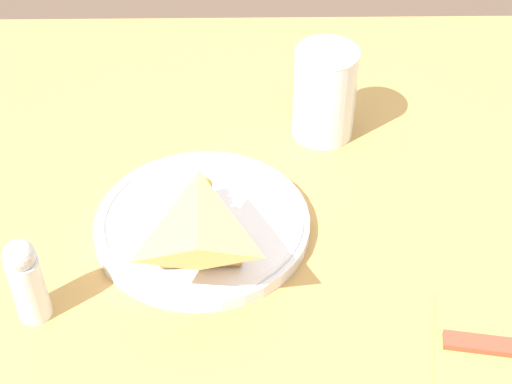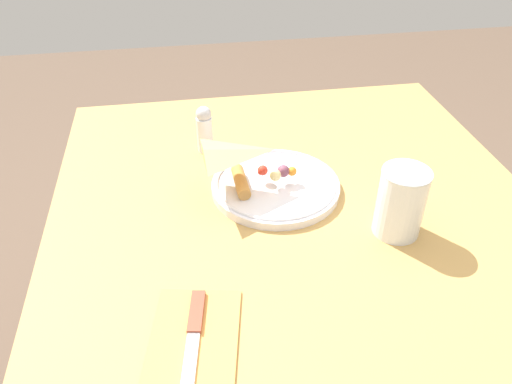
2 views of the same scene
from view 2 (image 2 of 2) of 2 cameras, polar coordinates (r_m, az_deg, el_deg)
name	(u,v)px [view 2 (image 2 of 2)]	position (r m, az deg, el deg)	size (l,w,h in m)	color
dining_table	(304,276)	(0.93, 5.55, -9.51)	(1.10, 0.89, 0.75)	tan
plate_pizza	(274,184)	(0.94, 2.12, 0.93)	(0.24, 0.24, 0.05)	white
milk_glass	(401,203)	(0.86, 16.22, -1.20)	(0.08, 0.08, 0.12)	white
napkin_folded	(192,350)	(0.70, -7.30, -17.46)	(0.23, 0.16, 0.00)	#E59E4C
butter_knife	(193,341)	(0.70, -7.24, -16.57)	(0.20, 0.05, 0.01)	#99422D
salt_shaker	(205,129)	(1.05, -5.89, 7.18)	(0.03, 0.03, 0.10)	white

